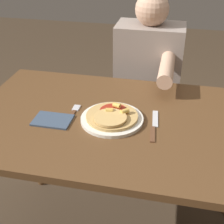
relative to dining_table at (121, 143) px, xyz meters
The scene contains 7 objects.
dining_table is the anchor object (origin of this frame).
plate 0.13m from the dining_table, 155.47° to the right, with size 0.25×0.25×0.01m.
pizza 0.15m from the dining_table, 149.73° to the right, with size 0.21×0.21×0.04m.
fork 0.24m from the dining_table, behind, with size 0.03×0.18×0.00m.
knife 0.18m from the dining_table, 10.63° to the right, with size 0.03×0.22×0.00m.
napkin 0.30m from the dining_table, 165.37° to the right, with size 0.15×0.11×0.01m.
person_diner 0.60m from the dining_table, 85.72° to the left, with size 0.37×0.52×1.15m.
Camera 1 is at (0.18, -1.05, 1.45)m, focal length 50.00 mm.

